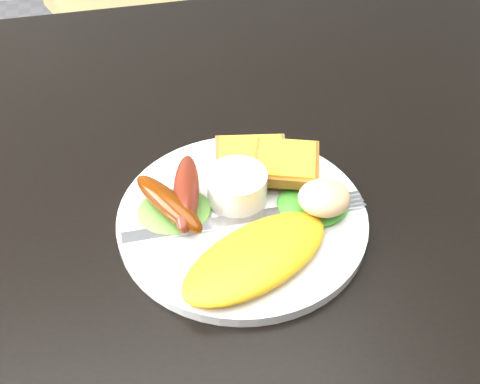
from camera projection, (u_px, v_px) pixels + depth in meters
The scene contains 13 objects.
dining_table at pixel (247, 156), 0.68m from camera, with size 1.20×0.80×0.04m, color black.
dining_chair at pixel (145, 5), 1.61m from camera, with size 0.45×0.45×0.05m, color tan.
plate at pixel (242, 217), 0.57m from camera, with size 0.25×0.25×0.01m, color white.
lettuce_left at pixel (174, 210), 0.56m from camera, with size 0.07×0.07×0.01m, color olive.
lettuce_right at pixel (312, 204), 0.57m from camera, with size 0.07×0.07×0.01m, color green.
omelette at pixel (256, 257), 0.51m from camera, with size 0.16×0.07×0.02m, color yellow.
sausage_a at pixel (168, 203), 0.55m from camera, with size 0.02×0.10×0.02m, color #5D2504.
sausage_b at pixel (186, 192), 0.56m from camera, with size 0.03×0.11×0.03m, color maroon.
ramekin at pixel (237, 188), 0.57m from camera, with size 0.06×0.06×0.04m, color white.
toast_a at pixel (252, 162), 0.61m from camera, with size 0.08×0.08×0.01m, color brown.
toast_b at pixel (286, 163), 0.59m from camera, with size 0.07×0.07×0.01m, color #995524.
potato_salad at pixel (324, 198), 0.55m from camera, with size 0.05×0.05×0.03m, color beige.
fork at pixel (215, 224), 0.55m from camera, with size 0.18×0.01×0.00m, color #ADAFB7.
Camera 1 is at (-0.13, -0.51, 1.17)m, focal length 42.00 mm.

